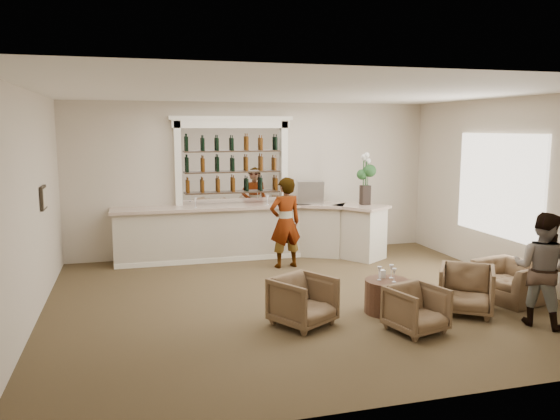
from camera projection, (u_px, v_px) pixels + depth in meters
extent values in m
plane|color=brown|center=(303.00, 299.00, 8.84)|extent=(8.00, 8.00, 0.00)
cube|color=beige|center=(254.00, 179.00, 11.93)|extent=(8.00, 0.04, 3.30)
cube|color=beige|center=(28.00, 208.00, 7.54)|extent=(0.04, 7.00, 3.30)
cube|color=beige|center=(519.00, 191.00, 9.64)|extent=(0.04, 7.00, 3.30)
cube|color=white|center=(304.00, 92.00, 8.35)|extent=(8.00, 7.00, 0.04)
cube|color=white|center=(499.00, 185.00, 10.10)|extent=(0.05, 2.40, 1.90)
cube|color=black|center=(43.00, 198.00, 8.69)|extent=(0.04, 0.46, 0.38)
cube|color=beige|center=(45.00, 198.00, 8.70)|extent=(0.01, 0.38, 0.30)
cube|color=beige|center=(212.00, 234.00, 11.50)|extent=(4.00, 0.70, 1.08)
cube|color=#C5AD9A|center=(212.00, 207.00, 11.39)|extent=(4.10, 0.82, 0.06)
cube|color=beige|center=(321.00, 230.00, 11.90)|extent=(1.12, 1.04, 1.08)
cube|color=#C5AD9A|center=(321.00, 205.00, 11.79)|extent=(1.27, 1.19, 0.06)
cube|color=beige|center=(360.00, 233.00, 11.58)|extent=(1.08, 1.14, 1.08)
cube|color=#C5AD9A|center=(361.00, 207.00, 11.48)|extent=(1.24, 1.29, 0.06)
cube|color=white|center=(215.00, 260.00, 11.25)|extent=(4.00, 0.06, 0.10)
cube|color=white|center=(232.00, 166.00, 11.73)|extent=(2.15, 0.02, 1.65)
cube|color=white|center=(179.00, 191.00, 11.45)|extent=(0.14, 0.16, 2.90)
cube|color=white|center=(284.00, 187.00, 12.05)|extent=(0.14, 0.16, 2.90)
cube|color=white|center=(232.00, 124.00, 11.54)|extent=(2.52, 0.16, 0.18)
cube|color=white|center=(232.00, 118.00, 11.53)|extent=(2.64, 0.20, 0.08)
cube|color=#332519|center=(233.00, 192.00, 11.71)|extent=(2.05, 0.20, 0.03)
cube|color=#332519|center=(233.00, 172.00, 11.65)|extent=(2.05, 0.20, 0.03)
cube|color=#332519|center=(233.00, 151.00, 11.58)|extent=(2.05, 0.20, 0.03)
cylinder|color=#482D1F|center=(387.00, 296.00, 8.19)|extent=(0.67, 0.67, 0.50)
imported|color=gray|center=(285.00, 223.00, 10.77)|extent=(0.71, 0.51, 1.80)
imported|color=gray|center=(542.00, 269.00, 7.61)|extent=(0.93, 0.98, 1.60)
imported|color=brown|center=(303.00, 301.00, 7.65)|extent=(1.03, 1.04, 0.70)
imported|color=brown|center=(416.00, 309.00, 7.39)|extent=(0.84, 0.86, 0.64)
imported|color=brown|center=(466.00, 290.00, 8.15)|extent=(1.08, 1.09, 0.72)
imported|color=brown|center=(511.00, 282.00, 8.74)|extent=(1.07, 1.16, 0.63)
cube|color=#BBBBC0|center=(310.00, 192.00, 11.77)|extent=(0.64, 0.57, 0.49)
cube|color=black|center=(365.00, 195.00, 11.55)|extent=(0.19, 0.19, 0.41)
cube|color=white|center=(382.00, 274.00, 8.27)|extent=(0.08, 0.08, 0.12)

